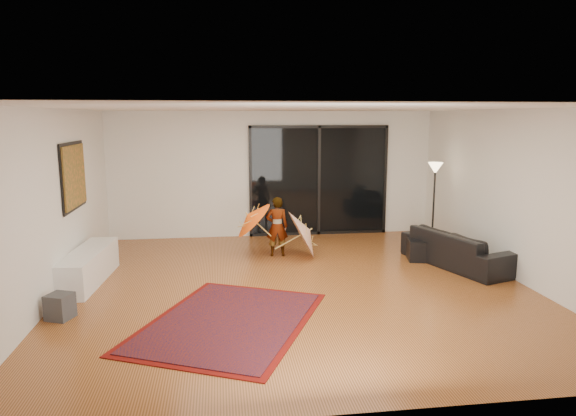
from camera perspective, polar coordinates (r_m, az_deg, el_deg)
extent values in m
plane|color=#A95D2E|center=(8.03, 1.10, -8.64)|extent=(7.00, 7.00, 0.00)
plane|color=white|center=(7.61, 1.17, 11.00)|extent=(7.00, 7.00, 0.00)
plane|color=silver|center=(11.14, -1.64, 3.76)|extent=(7.00, 0.00, 7.00)
plane|color=silver|center=(4.36, 8.28, -6.39)|extent=(7.00, 0.00, 7.00)
plane|color=silver|center=(7.96, -24.61, 0.29)|extent=(0.00, 7.00, 7.00)
plane|color=silver|center=(8.93, 23.92, 1.32)|extent=(0.00, 7.00, 7.00)
cube|color=black|center=(11.28, 3.44, 3.05)|extent=(3.00, 0.04, 2.40)
cube|color=black|center=(11.18, 3.53, 9.00)|extent=(3.06, 0.06, 0.06)
cube|color=black|center=(11.46, 3.40, -2.77)|extent=(3.06, 0.06, 0.06)
cube|color=black|center=(11.26, 3.46, 3.04)|extent=(0.06, 0.06, 2.40)
cube|color=black|center=(8.87, -22.76, 3.29)|extent=(0.02, 1.28, 1.08)
cube|color=#23491D|center=(8.86, -22.64, 3.30)|extent=(0.03, 1.18, 0.98)
cube|color=white|center=(8.72, -21.33, -6.07)|extent=(0.60, 1.87, 0.51)
cube|color=#424244|center=(7.36, -24.01, -9.96)|extent=(0.38, 0.38, 0.33)
cube|color=#5A0B07|center=(6.74, -6.56, -12.43)|extent=(2.84, 3.21, 0.01)
cube|color=maroon|center=(6.73, -6.56, -12.38)|extent=(2.63, 2.99, 0.02)
imported|color=black|center=(9.49, 18.35, -4.28)|extent=(1.45, 2.27, 0.62)
cube|color=black|center=(9.80, 15.02, -4.38)|extent=(0.79, 0.79, 0.38)
cylinder|color=black|center=(10.89, 15.66, -3.91)|extent=(0.29, 0.29, 0.03)
cylinder|color=black|center=(10.74, 15.85, 0.04)|extent=(0.04, 0.04, 1.55)
cone|color=#FFD899|center=(10.63, 16.06, 4.27)|extent=(0.29, 0.29, 0.23)
imported|color=#999999|center=(9.57, -1.24, -2.07)|extent=(0.43, 0.30, 1.12)
cone|color=#F3520C|center=(9.44, -4.52, -1.20)|extent=(0.69, 0.82, 0.70)
cylinder|color=tan|center=(9.52, -4.49, -3.18)|extent=(0.37, 0.02, 0.37)
cylinder|color=tan|center=(9.42, -4.53, -0.57)|extent=(0.05, 0.02, 0.05)
cone|color=white|center=(9.53, 2.46, -2.49)|extent=(0.62, 0.97, 0.94)
cylinder|color=tan|center=(9.61, 2.44, -4.64)|extent=(0.50, 0.02, 0.28)
cylinder|color=tan|center=(9.50, 2.46, -1.81)|extent=(0.06, 0.02, 0.04)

